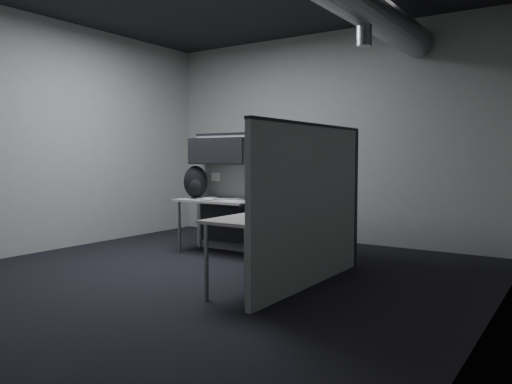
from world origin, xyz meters
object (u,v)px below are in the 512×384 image
Objects in this scene: keyboard at (260,205)px; backpack at (196,182)px; phone at (269,211)px; desk at (258,214)px; monitor at (317,187)px.

keyboard is 1.04× the size of backpack.
keyboard is 1.53m from backpack.
backpack is (-1.91, 1.13, 0.18)m from phone.
monitor is (0.65, 0.25, 0.34)m from desk.
phone is at bearing -50.90° from desk.
desk is 4.94× the size of keyboard.
desk is 0.77m from monitor.
monitor is 0.70m from keyboard.
keyboard reaches higher than desk.
phone is at bearing -84.63° from monitor.
desk is 5.16× the size of backpack.
monitor is 1.13× the size of keyboard.
backpack reaches higher than desk.
phone is (0.66, -0.82, 0.16)m from desk.
desk is at bearing -34.62° from backpack.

